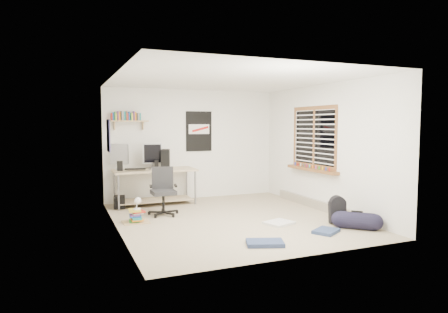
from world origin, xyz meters
name	(u,v)px	position (x,y,z in m)	size (l,w,h in m)	color
floor	(231,219)	(0.00, 0.00, -0.01)	(4.00, 4.50, 0.01)	gray
ceiling	(231,79)	(0.00, 0.00, 2.50)	(4.00, 4.50, 0.01)	white
back_wall	(192,144)	(0.00, 2.25, 1.25)	(4.00, 0.01, 2.50)	silver
left_wall	(116,153)	(-2.00, 0.00, 1.25)	(0.01, 4.50, 2.50)	silver
right_wall	(324,148)	(2.00, 0.00, 1.25)	(0.01, 4.50, 2.50)	silver
desk	(155,188)	(-0.98, 1.84, 0.36)	(1.72, 0.75, 0.78)	tan
monitor_left	(119,158)	(-1.69, 2.00, 1.00)	(0.39, 0.10, 0.43)	#B1B0B5
monitor_right	(152,158)	(-1.03, 1.86, 1.00)	(0.40, 0.10, 0.44)	#AFAFB4
pc_tower	(165,158)	(-0.74, 1.86, 0.98)	(0.18, 0.37, 0.39)	black
keyboard	(135,169)	(-1.41, 1.72, 0.79)	(0.42, 0.15, 0.02)	black
speaker_left	(120,166)	(-1.74, 1.56, 0.88)	(0.10, 0.10, 0.20)	black
speaker_right	(157,164)	(-0.96, 1.75, 0.87)	(0.09, 0.09, 0.17)	black
office_chair	(163,189)	(-1.05, 0.79, 0.49)	(0.59, 0.59, 0.91)	#252628
wall_shelf	(129,121)	(-1.45, 2.14, 1.78)	(0.80, 0.22, 0.24)	tan
poster_back_wall	(199,131)	(0.15, 2.23, 1.55)	(0.62, 0.03, 0.92)	black
poster_left_wall	(108,136)	(-1.99, 1.20, 1.50)	(0.02, 0.42, 0.60)	navy
window	(313,137)	(1.95, 0.30, 1.45)	(0.10, 1.50, 1.26)	brown
baseboard_heater	(312,203)	(1.96, 0.30, 0.09)	(0.08, 2.50, 0.18)	#B7B2A8
backpack	(337,212)	(1.56, -1.00, 0.20)	(0.28, 0.22, 0.37)	black
duffel_bag	(357,221)	(1.63, -1.42, 0.14)	(0.28, 0.28, 0.55)	black
tshirt	(279,223)	(0.62, -0.64, 0.02)	(0.45, 0.38, 0.04)	silver
jeans_a	(265,243)	(-0.17, -1.61, 0.03)	(0.52, 0.33, 0.06)	navy
jeans_b	(326,231)	(1.02, -1.41, 0.03)	(0.42, 0.31, 0.05)	navy
book_stack	(136,214)	(-1.64, 0.40, 0.15)	(0.49, 0.40, 0.33)	brown
desk_lamp	(137,201)	(-1.62, 0.38, 0.38)	(0.13, 0.21, 0.21)	white
subwoofer	(119,202)	(-1.75, 1.68, 0.14)	(0.22, 0.22, 0.25)	black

